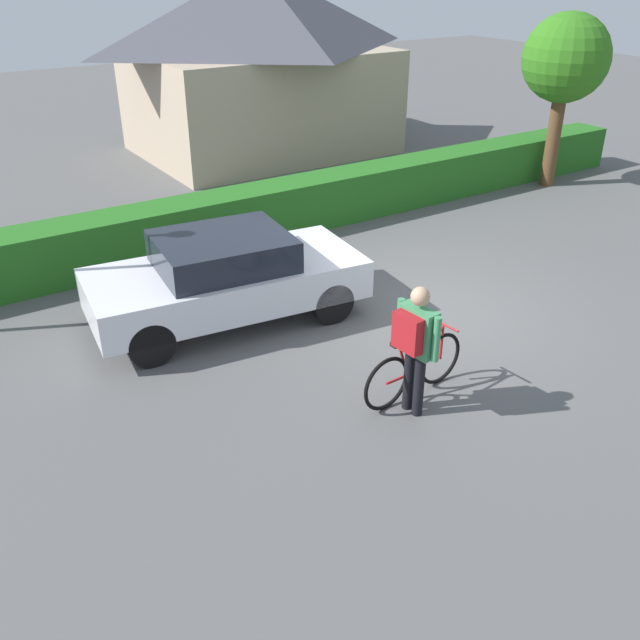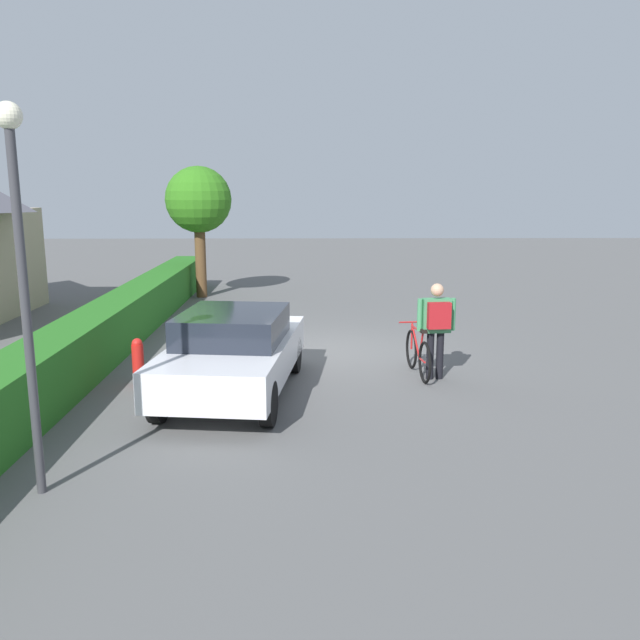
{
  "view_description": "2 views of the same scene",
  "coord_description": "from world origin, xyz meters",
  "px_view_note": "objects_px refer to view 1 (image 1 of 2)",
  "views": [
    {
      "loc": [
        -6.74,
        -7.22,
        5.07
      ],
      "look_at": [
        -2.38,
        -0.53,
        0.8
      ],
      "focal_mm": 38.61,
      "sensor_mm": 36.0,
      "label": 1
    },
    {
      "loc": [
        -13.21,
        0.28,
        3.37
      ],
      "look_at": [
        -3.28,
        0.12,
        1.35
      ],
      "focal_mm": 37.18,
      "sensor_mm": 36.0,
      "label": 2
    }
  ],
  "objects_px": {
    "person_rider": "(415,339)",
    "tree_kerbside": "(566,60)",
    "fire_hydrant": "(214,251)",
    "bicycle": "(414,369)",
    "parked_car_near": "(226,277)"
  },
  "relations": [
    {
      "from": "tree_kerbside",
      "to": "fire_hydrant",
      "type": "height_order",
      "value": "tree_kerbside"
    },
    {
      "from": "parked_car_near",
      "to": "person_rider",
      "type": "height_order",
      "value": "person_rider"
    },
    {
      "from": "tree_kerbside",
      "to": "bicycle",
      "type": "bearing_deg",
      "value": -148.71
    },
    {
      "from": "person_rider",
      "to": "fire_hydrant",
      "type": "bearing_deg",
      "value": 92.29
    },
    {
      "from": "bicycle",
      "to": "tree_kerbside",
      "type": "xyz_separation_m",
      "value": [
        8.67,
        5.27,
        2.5
      ]
    },
    {
      "from": "bicycle",
      "to": "person_rider",
      "type": "xyz_separation_m",
      "value": [
        -0.26,
        -0.27,
        0.64
      ]
    },
    {
      "from": "parked_car_near",
      "to": "person_rider",
      "type": "bearing_deg",
      "value": -76.92
    },
    {
      "from": "parked_car_near",
      "to": "fire_hydrant",
      "type": "bearing_deg",
      "value": 70.9
    },
    {
      "from": "person_rider",
      "to": "parked_car_near",
      "type": "bearing_deg",
      "value": 103.08
    },
    {
      "from": "fire_hydrant",
      "to": "tree_kerbside",
      "type": "bearing_deg",
      "value": 2.3
    },
    {
      "from": "tree_kerbside",
      "to": "fire_hydrant",
      "type": "xyz_separation_m",
      "value": [
        -9.14,
        -0.37,
        -2.49
      ]
    },
    {
      "from": "parked_car_near",
      "to": "tree_kerbside",
      "type": "height_order",
      "value": "tree_kerbside"
    },
    {
      "from": "person_rider",
      "to": "fire_hydrant",
      "type": "height_order",
      "value": "person_rider"
    },
    {
      "from": "person_rider",
      "to": "fire_hydrant",
      "type": "xyz_separation_m",
      "value": [
        -0.21,
        5.17,
        -0.63
      ]
    },
    {
      "from": "person_rider",
      "to": "tree_kerbside",
      "type": "xyz_separation_m",
      "value": [
        8.93,
        5.53,
        1.86
      ]
    }
  ]
}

